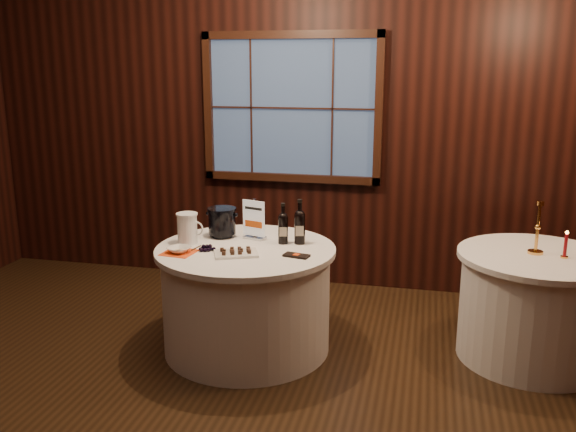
% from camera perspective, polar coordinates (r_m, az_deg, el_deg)
% --- Properties ---
extents(ground, '(6.00, 6.00, 0.00)m').
position_cam_1_polar(ground, '(3.79, -8.44, -18.52)').
color(ground, black).
rests_on(ground, ground).
extents(back_wall, '(6.00, 0.10, 3.00)m').
position_cam_1_polar(back_wall, '(5.60, 0.37, 9.01)').
color(back_wall, black).
rests_on(back_wall, ground).
extents(main_table, '(1.28, 1.28, 0.77)m').
position_cam_1_polar(main_table, '(4.46, -3.91, -7.65)').
color(main_table, white).
rests_on(main_table, ground).
extents(side_table, '(1.08, 1.08, 0.77)m').
position_cam_1_polar(side_table, '(4.63, 21.97, -7.85)').
color(side_table, white).
rests_on(side_table, ground).
extents(sign_stand, '(0.18, 0.13, 0.30)m').
position_cam_1_polar(sign_stand, '(4.51, -3.16, -0.88)').
color(sign_stand, '#B6B7BE').
rests_on(sign_stand, main_table).
extents(port_bottle_left, '(0.07, 0.08, 0.30)m').
position_cam_1_polar(port_bottle_left, '(4.38, -0.47, -0.95)').
color(port_bottle_left, black).
rests_on(port_bottle_left, main_table).
extents(port_bottle_right, '(0.08, 0.09, 0.33)m').
position_cam_1_polar(port_bottle_right, '(4.38, 1.10, -0.81)').
color(port_bottle_right, black).
rests_on(port_bottle_right, main_table).
extents(ice_bucket, '(0.22, 0.22, 0.22)m').
position_cam_1_polar(ice_bucket, '(4.58, -6.19, -0.53)').
color(ice_bucket, black).
rests_on(ice_bucket, main_table).
extents(chocolate_plate, '(0.34, 0.29, 0.04)m').
position_cam_1_polar(chocolate_plate, '(4.16, -4.89, -3.42)').
color(chocolate_plate, white).
rests_on(chocolate_plate, main_table).
extents(chocolate_box, '(0.19, 0.12, 0.01)m').
position_cam_1_polar(chocolate_box, '(4.12, 0.79, -3.72)').
color(chocolate_box, black).
rests_on(chocolate_box, main_table).
extents(grape_bunch, '(0.18, 0.10, 0.04)m').
position_cam_1_polar(grape_bunch, '(4.26, -7.64, -3.04)').
color(grape_bunch, black).
rests_on(grape_bunch, main_table).
extents(glass_pitcher, '(0.21, 0.16, 0.22)m').
position_cam_1_polar(glass_pitcher, '(4.46, -9.38, -1.12)').
color(glass_pitcher, white).
rests_on(glass_pitcher, main_table).
extents(orange_napkin, '(0.23, 0.23, 0.00)m').
position_cam_1_polar(orange_napkin, '(4.27, -10.14, -3.38)').
color(orange_napkin, '#E14312').
rests_on(orange_napkin, main_table).
extents(cracker_bowl, '(0.19, 0.19, 0.04)m').
position_cam_1_polar(cracker_bowl, '(4.26, -10.16, -3.12)').
color(cracker_bowl, white).
rests_on(cracker_bowl, orange_napkin).
extents(brass_candlestick, '(0.10, 0.10, 0.37)m').
position_cam_1_polar(brass_candlestick, '(4.48, 22.27, -1.64)').
color(brass_candlestick, gold).
rests_on(brass_candlestick, side_table).
extents(red_candle, '(0.05, 0.05, 0.19)m').
position_cam_1_polar(red_candle, '(4.47, 24.52, -2.67)').
color(red_candle, gold).
rests_on(red_candle, side_table).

